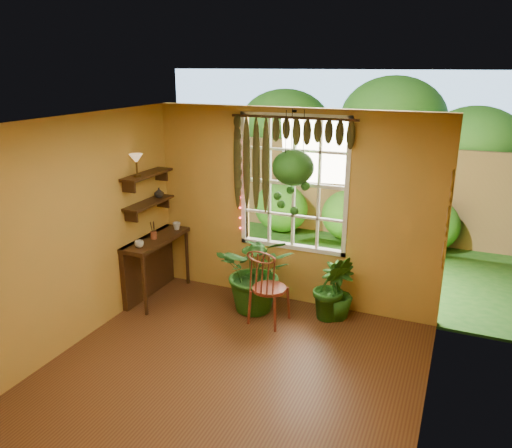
{
  "coord_description": "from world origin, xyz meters",
  "views": [
    {
      "loc": [
        2.1,
        -3.93,
        3.23
      ],
      "look_at": [
        -0.07,
        1.15,
        1.45
      ],
      "focal_mm": 35.0,
      "sensor_mm": 36.0,
      "label": 1
    }
  ],
  "objects_px": {
    "windsor_chair": "(268,298)",
    "hanging_basket": "(293,172)",
    "potted_plant_mid": "(332,287)",
    "counter_ledge": "(151,260)",
    "potted_plant_left": "(257,271)"
  },
  "relations": [
    {
      "from": "potted_plant_left",
      "to": "potted_plant_mid",
      "type": "bearing_deg",
      "value": 8.36
    },
    {
      "from": "potted_plant_left",
      "to": "hanging_basket",
      "type": "xyz_separation_m",
      "value": [
        0.4,
        0.22,
        1.35
      ]
    },
    {
      "from": "hanging_basket",
      "to": "potted_plant_mid",
      "type": "bearing_deg",
      "value": -7.3
    },
    {
      "from": "windsor_chair",
      "to": "hanging_basket",
      "type": "bearing_deg",
      "value": 82.72
    },
    {
      "from": "potted_plant_mid",
      "to": "hanging_basket",
      "type": "xyz_separation_m",
      "value": [
        -0.61,
        0.08,
        1.47
      ]
    },
    {
      "from": "potted_plant_mid",
      "to": "windsor_chair",
      "type": "bearing_deg",
      "value": -150.22
    },
    {
      "from": "windsor_chair",
      "to": "potted_plant_left",
      "type": "height_order",
      "value": "windsor_chair"
    },
    {
      "from": "counter_ledge",
      "to": "hanging_basket",
      "type": "relative_size",
      "value": 0.91
    },
    {
      "from": "counter_ledge",
      "to": "windsor_chair",
      "type": "height_order",
      "value": "windsor_chair"
    },
    {
      "from": "counter_ledge",
      "to": "potted_plant_left",
      "type": "bearing_deg",
      "value": 6.2
    },
    {
      "from": "counter_ledge",
      "to": "potted_plant_mid",
      "type": "height_order",
      "value": "potted_plant_mid"
    },
    {
      "from": "counter_ledge",
      "to": "hanging_basket",
      "type": "bearing_deg",
      "value": 11.32
    },
    {
      "from": "potted_plant_mid",
      "to": "hanging_basket",
      "type": "relative_size",
      "value": 0.69
    },
    {
      "from": "windsor_chair",
      "to": "potted_plant_mid",
      "type": "height_order",
      "value": "windsor_chair"
    },
    {
      "from": "counter_ledge",
      "to": "potted_plant_mid",
      "type": "bearing_deg",
      "value": 7.04
    }
  ]
}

